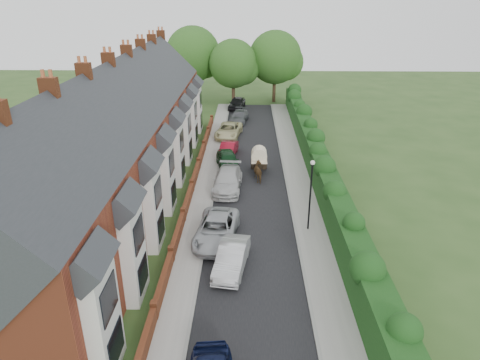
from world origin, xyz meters
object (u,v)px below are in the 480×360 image
Objects in this scene: horse_cart at (259,158)px; lamppost at (311,187)px; car_grey at (239,116)px; car_silver_a at (232,258)px; car_white at (228,180)px; car_green at (228,160)px; car_silver_b at (216,229)px; car_beige at (229,130)px; horse at (259,172)px; car_black at (237,103)px; car_red at (228,150)px.

lamppost is at bearing -73.27° from horse_cart.
car_silver_a is at bearing -81.34° from car_grey.
car_green is (-0.21, 4.66, -0.01)m from car_white.
car_silver_b is at bearing -167.65° from lamppost.
horse reaches higher than car_beige.
car_white reaches higher than car_grey.
car_beige is at bearing 101.75° from car_silver_a.
car_silver_b is 10.30m from horse.
horse is (1.91, 13.08, 0.07)m from car_silver_a.
car_black is at bearing 99.83° from lamppost.
car_grey is at bearing -99.58° from horse.
car_silver_b is at bearing -104.28° from horse_cart.
car_white is at bearing -124.10° from horse_cart.
car_silver_a is (-5.08, -4.60, -2.55)m from lamppost.
car_silver_b is 12.62m from car_green.
lamppost is 1.10× the size of car_black.
horse_cart is at bearing 106.73° from lamppost.
car_green is at bearing -80.32° from car_black.
car_red is (-1.11, 19.14, -0.07)m from car_silver_a.
car_white is (-5.85, 6.60, -2.50)m from lamppost.
horse_cart reaches higher than car_beige.
horse_cart is (3.03, 11.91, 0.57)m from car_silver_b.
car_white reaches higher than car_silver_b.
car_red is 19.13m from car_black.
horse reaches higher than car_silver_a.
car_silver_b is 35.02m from car_black.
car_beige is (-0.19, 22.15, -0.02)m from car_silver_b.
car_green is 3.28m from car_red.
car_black is (0.35, 19.12, 0.13)m from car_red.
car_red is 0.87× the size of car_black.
car_beige is (-0.33, 9.53, -0.04)m from car_green.
car_silver_a is 31.53m from car_grey.
car_silver_a is at bearing 65.42° from horse.
car_grey is at bearing 91.65° from car_white.
car_silver_b is (-6.21, -1.36, -2.52)m from lamppost.
horse reaches higher than car_silver_b.
lamppost is 16.02m from car_red.
car_silver_b reaches higher than car_grey.
car_green is at bearing 102.33° from car_silver_a.
car_silver_a is 0.92× the size of car_grey.
car_black is at bearing 94.70° from car_silver_b.
car_silver_a is 25.43m from car_beige.
lamppost is 1.11× the size of car_green.
car_green is (0.14, 12.62, 0.02)m from car_silver_b.
lamppost is at bearing 94.20° from horse.
lamppost is 1.05× the size of car_grey.
car_green reaches higher than car_grey.
car_white reaches higher than car_red.
car_silver_a is 19.17m from car_red.
lamppost reaches higher than car_green.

